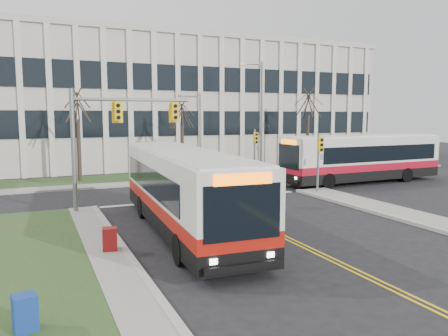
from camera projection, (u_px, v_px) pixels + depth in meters
ground at (275, 233)px, 18.31m from camera, size 120.00×120.00×0.00m
grass_verge at (2, 333)px, 9.75m from camera, size 5.00×26.00×0.12m
sidewalk_west at (135, 309)px, 10.95m from camera, size 1.20×26.00×0.14m
sidewalk_cross at (231, 178)px, 34.11m from camera, size 44.00×1.60×0.14m
building_lawn at (217, 173)px, 36.65m from camera, size 44.00×5.00×0.12m
office_building at (174, 105)px, 46.84m from camera, size 40.00×16.00×12.00m
mast_arm_signal at (108, 128)px, 22.05m from camera, size 6.11×0.38×6.20m
signal_pole_near at (319, 154)px, 27.17m from camera, size 0.34×0.39×3.80m
signal_pole_far at (255, 146)px, 34.89m from camera, size 0.34×0.39×3.80m
streetlight at (260, 112)px, 35.62m from camera, size 2.15×0.25×9.20m
directory_sign at (191, 162)px, 35.06m from camera, size 1.50×0.12×2.00m
tree_left at (77, 107)px, 31.58m from camera, size 1.80×1.80×7.70m
tree_mid at (182, 116)px, 35.05m from camera, size 1.80×1.80×6.82m
tree_right at (308, 104)px, 39.57m from camera, size 1.80×1.80×8.25m
bus_main at (184, 192)px, 18.34m from camera, size 3.47×12.75×3.36m
bus_cross at (362, 159)px, 31.91m from camera, size 12.78×3.05×3.39m
newspaper_box_blue at (25, 315)px, 9.71m from camera, size 0.57×0.53×0.95m
newspaper_box_red at (110, 241)px, 15.49m from camera, size 0.57×0.53×0.95m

